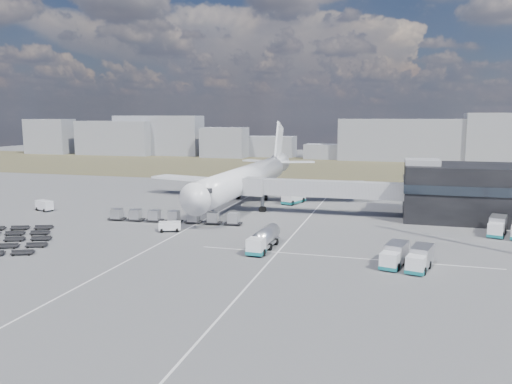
# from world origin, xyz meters

# --- Properties ---
(ground) EXTENTS (420.00, 420.00, 0.00)m
(ground) POSITION_xyz_m (0.00, 0.00, 0.00)
(ground) COLOR #565659
(ground) RESTS_ON ground
(grass_strip) EXTENTS (420.00, 90.00, 0.01)m
(grass_strip) POSITION_xyz_m (0.00, 110.00, 0.01)
(grass_strip) COLOR #444028
(grass_strip) RESTS_ON ground
(lane_markings) EXTENTS (47.12, 110.00, 0.01)m
(lane_markings) POSITION_xyz_m (9.77, 3.00, 0.01)
(lane_markings) COLOR silver
(lane_markings) RESTS_ON ground
(terminal) EXTENTS (30.40, 16.40, 11.00)m
(terminal) POSITION_xyz_m (47.77, 23.96, 5.25)
(terminal) COLOR black
(terminal) RESTS_ON ground
(jet_bridge) EXTENTS (30.30, 3.80, 7.05)m
(jet_bridge) POSITION_xyz_m (15.90, 20.42, 5.05)
(jet_bridge) COLOR #939399
(jet_bridge) RESTS_ON ground
(airliner) EXTENTS (51.59, 64.53, 17.62)m
(airliner) POSITION_xyz_m (0.00, 32.38, 5.29)
(airliner) COLOR white
(airliner) RESTS_ON ground
(skyline) EXTENTS (292.82, 23.51, 24.24)m
(skyline) POSITION_xyz_m (-1.99, 148.99, 8.79)
(skyline) COLOR gray
(skyline) RESTS_ON ground
(fuel_tanker) EXTENTS (2.76, 9.23, 2.95)m
(fuel_tanker) POSITION_xyz_m (13.74, -6.98, 1.47)
(fuel_tanker) COLOR white
(fuel_tanker) RESTS_ON ground
(pushback_tug) EXTENTS (4.04, 3.22, 1.57)m
(pushback_tug) POSITION_xyz_m (-4.00, -0.25, 0.78)
(pushback_tug) COLOR white
(pushback_tug) RESTS_ON ground
(utility_van) EXTENTS (4.22, 3.01, 2.09)m
(utility_van) POSITION_xyz_m (-36.05, 9.46, 1.05)
(utility_van) COLOR white
(utility_van) RESTS_ON ground
(catering_truck) EXTENTS (4.53, 6.94, 2.95)m
(catering_truck) POSITION_xyz_m (10.24, 31.59, 1.51)
(catering_truck) COLOR white
(catering_truck) RESTS_ON ground
(service_trucks_near) EXTENTS (6.75, 7.51, 2.58)m
(service_trucks_near) POSITION_xyz_m (33.13, -10.48, 1.40)
(service_trucks_near) COLOR white
(service_trucks_near) RESTS_ON ground
(uld_row) EXTENTS (24.71, 3.91, 1.91)m
(uld_row) POSITION_xyz_m (-6.28, 6.15, 1.14)
(uld_row) COLOR black
(uld_row) RESTS_ON ground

